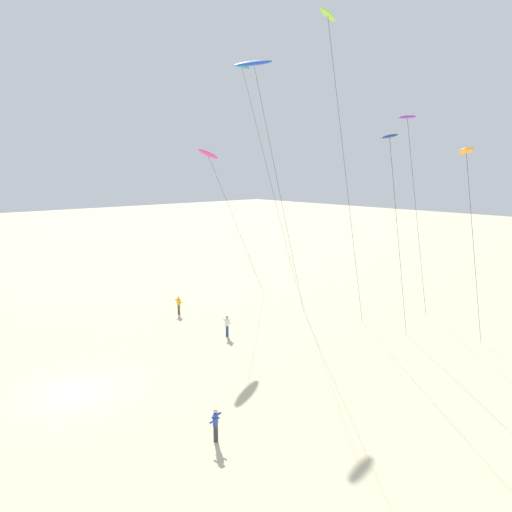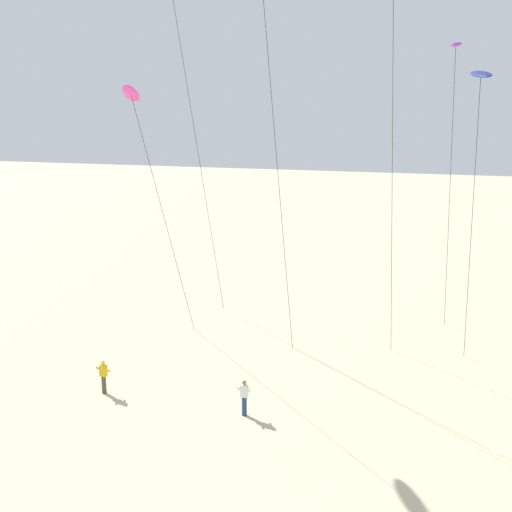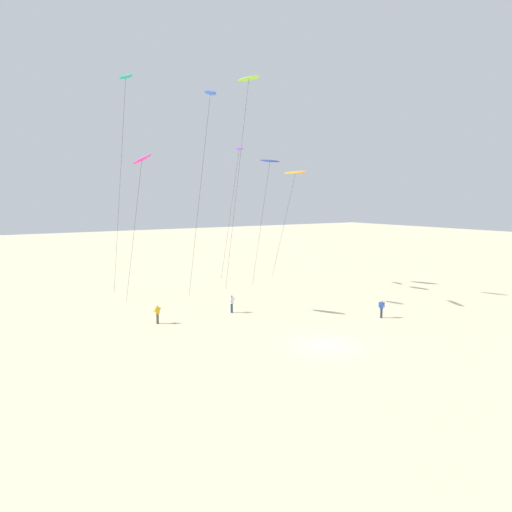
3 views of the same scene
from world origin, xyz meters
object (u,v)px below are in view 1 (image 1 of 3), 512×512
(kite_navy, at_px, (390,138))
(kite_orange, at_px, (467,152))
(kite_purple, at_px, (408,121))
(kite_flyer_middle, at_px, (179,305))
(kite_magenta, at_px, (209,156))
(kite_flyer_furthest, at_px, (216,424))
(kite_teal, at_px, (243,72))
(kite_blue, at_px, (254,65))
(kite_lime, at_px, (329,21))
(kite_flyer_nearest, at_px, (227,325))

(kite_navy, height_order, kite_orange, kite_navy)
(kite_purple, distance_m, kite_flyer_middle, 24.39)
(kite_magenta, height_order, kite_flyer_furthest, kite_magenta)
(kite_navy, bearing_deg, kite_teal, 177.65)
(kite_blue, xyz_separation_m, kite_orange, (14.11, 5.09, -6.63))
(kite_blue, xyz_separation_m, kite_lime, (5.43, 1.93, 2.19))
(kite_navy, relative_size, kite_lime, 0.66)
(kite_magenta, distance_m, kite_flyer_nearest, 15.37)
(kite_navy, relative_size, kite_flyer_nearest, 9.20)
(kite_magenta, bearing_deg, kite_orange, 12.56)
(kite_flyer_nearest, bearing_deg, kite_navy, 37.90)
(kite_teal, bearing_deg, kite_blue, -34.19)
(kite_teal, distance_m, kite_flyer_nearest, 23.29)
(kite_teal, distance_m, kite_orange, 22.19)
(kite_blue, distance_m, kite_orange, 16.39)
(kite_teal, xyz_separation_m, kite_flyer_nearest, (7.03, -7.70, -20.82))
(kite_blue, xyz_separation_m, kite_navy, (9.44, 3.86, -5.62))
(kite_purple, distance_m, kite_flyer_furthest, 25.88)
(kite_flyer_nearest, bearing_deg, kite_magenta, 152.62)
(kite_teal, height_order, kite_lime, kite_lime)
(kite_purple, bearing_deg, kite_blue, -133.66)
(kite_blue, bearing_deg, kite_orange, 19.84)
(kite_magenta, bearing_deg, kite_purple, 28.43)
(kite_purple, distance_m, kite_magenta, 16.88)
(kite_flyer_middle, bearing_deg, kite_teal, 88.37)
(kite_lime, relative_size, kite_flyer_middle, 13.95)
(kite_flyer_middle, bearing_deg, kite_magenta, 86.78)
(kite_navy, xyz_separation_m, kite_flyer_nearest, (-9.05, -7.04, -13.99))
(kite_teal, bearing_deg, kite_orange, 1.58)
(kite_purple, relative_size, kite_flyer_middle, 10.16)
(kite_flyer_middle, bearing_deg, kite_orange, 21.22)
(kite_blue, relative_size, kite_flyer_nearest, 12.75)
(kite_blue, relative_size, kite_flyer_furthest, 12.75)
(kite_purple, relative_size, kite_flyer_furthest, 10.16)
(kite_navy, distance_m, kite_flyer_nearest, 18.09)
(kite_flyer_middle, relative_size, kite_flyer_furthest, 1.00)
(kite_blue, relative_size, kite_magenta, 1.45)
(kite_flyer_nearest, bearing_deg, kite_purple, 56.62)
(kite_navy, distance_m, kite_flyer_middle, 22.56)
(kite_blue, relative_size, kite_lime, 0.91)
(kite_blue, distance_m, kite_magenta, 9.28)
(kite_orange, height_order, kite_flyer_furthest, kite_orange)
(kite_lime, relative_size, kite_flyer_nearest, 13.95)
(kite_teal, bearing_deg, kite_flyer_nearest, -47.61)
(kite_purple, bearing_deg, kite_navy, -72.92)
(kite_flyer_nearest, height_order, kite_flyer_furthest, same)
(kite_flyer_middle, height_order, kite_flyer_furthest, same)
(kite_blue, xyz_separation_m, kite_flyer_furthest, (10.89, -12.08, -19.61))
(kite_purple, bearing_deg, kite_teal, -165.11)
(kite_magenta, height_order, kite_flyer_middle, kite_magenta)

